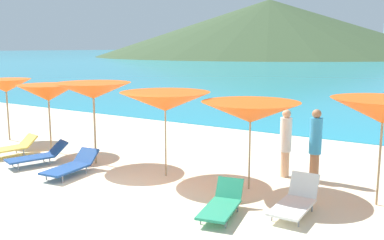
{
  "coord_description": "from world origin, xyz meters",
  "views": [
    {
      "loc": [
        6.41,
        -6.33,
        3.33
      ],
      "look_at": [
        -0.35,
        4.23,
        1.2
      ],
      "focal_mm": 40.45,
      "sensor_mm": 36.0,
      "label": 1
    }
  ],
  "objects": [
    {
      "name": "lounge_chair_5",
      "position": [
        -2.18,
        1.21,
        0.25
      ],
      "size": [
        0.81,
        1.74,
        0.56
      ],
      "rotation": [
        0.0,
        0.0,
        0.11
      ],
      "color": "#1E478C",
      "rests_on": "ground_plane"
    },
    {
      "name": "umbrella_5",
      "position": [
        4.99,
        3.19,
        2.02
      ],
      "size": [
        2.31,
        2.31,
        2.28
      ],
      "color": "#9E7F59",
      "rests_on": "ground_plane"
    },
    {
      "name": "headland_hill",
      "position": [
        -54.89,
        139.68,
        9.85
      ],
      "size": [
        121.25,
        121.25,
        19.69
      ],
      "primitive_type": "cone",
      "color": "#384C2D",
      "rests_on": "ground_plane"
    },
    {
      "name": "ground_plane",
      "position": [
        0.0,
        10.0,
        -0.15
      ],
      "size": [
        50.0,
        100.0,
        0.3
      ],
      "primitive_type": "cube",
      "color": "beige"
    },
    {
      "name": "umbrella_1",
      "position": [
        -4.7,
        2.63,
        1.9
      ],
      "size": [
        2.04,
        2.04,
        2.16
      ],
      "color": "#9E7F59",
      "rests_on": "ground_plane"
    },
    {
      "name": "lounge_chair_2",
      "position": [
        2.48,
        0.92,
        0.23
      ],
      "size": [
        0.87,
        1.58,
        0.59
      ],
      "rotation": [
        0.0,
        0.0,
        0.21
      ],
      "color": "#268C66",
      "rests_on": "ground_plane"
    },
    {
      "name": "beachgoer_0",
      "position": [
        3.34,
        4.17,
        0.97
      ],
      "size": [
        0.31,
        0.31,
        1.82
      ],
      "rotation": [
        0.0,
        0.0,
        4.16
      ],
      "color": "#A3704C",
      "rests_on": "ground_plane"
    },
    {
      "name": "umbrella_4",
      "position": [
        2.24,
        2.68,
        1.84
      ],
      "size": [
        2.4,
        2.4,
        2.08
      ],
      "color": "#9E7F59",
      "rests_on": "ground_plane"
    },
    {
      "name": "umbrella_2",
      "position": [
        -2.47,
        2.38,
        2.11
      ],
      "size": [
        2.28,
        2.28,
        2.34
      ],
      "color": "#9E7F59",
      "rests_on": "ground_plane"
    },
    {
      "name": "umbrella_0",
      "position": [
        -7.39,
        2.98,
        1.96
      ],
      "size": [
        1.78,
        1.78,
        2.2
      ],
      "color": "#9E7F59",
      "rests_on": "ground_plane"
    },
    {
      "name": "umbrella_3",
      "position": [
        -0.03,
        2.47,
        1.96
      ],
      "size": [
        2.41,
        2.41,
        2.2
      ],
      "color": "#9E7F59",
      "rests_on": "ground_plane"
    },
    {
      "name": "lounge_chair_4",
      "position": [
        -5.26,
        1.61,
        0.28
      ],
      "size": [
        0.88,
        1.59,
        0.58
      ],
      "rotation": [
        0.0,
        0.0,
        -0.2
      ],
      "color": "#D8BF4C",
      "rests_on": "ground_plane"
    },
    {
      "name": "beachgoer_2",
      "position": [
        2.6,
        4.08,
        0.95
      ],
      "size": [
        0.3,
        0.3,
        1.76
      ],
      "rotation": [
        0.0,
        0.0,
        1.79
      ],
      "color": "#DBAA84",
      "rests_on": "ground_plane"
    },
    {
      "name": "lounge_chair_6",
      "position": [
        3.69,
        1.8,
        0.27
      ],
      "size": [
        0.66,
        1.54,
        0.7
      ],
      "rotation": [
        0.0,
        0.0,
        0.02
      ],
      "color": "white",
      "rests_on": "ground_plane"
    },
    {
      "name": "lounge_chair_1",
      "position": [
        -3.75,
        1.39,
        0.27
      ],
      "size": [
        1.07,
        1.78,
        0.6
      ],
      "rotation": [
        0.0,
        0.0,
        -0.32
      ],
      "color": "#1E478C",
      "rests_on": "ground_plane"
    }
  ]
}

